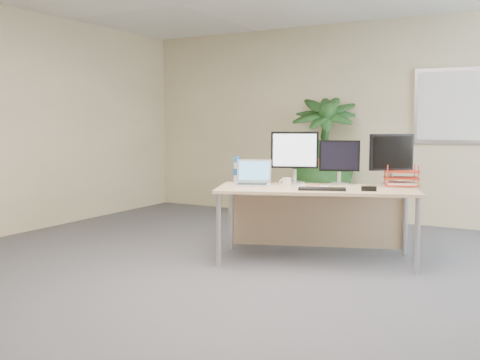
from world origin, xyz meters
The scene contains 17 objects.
floor centered at (0.00, 0.00, 0.00)m, with size 8.00×8.00×0.00m, color #4A4A50.
back_wall centered at (0.00, 4.00, 1.35)m, with size 7.00×0.04×2.70m, color #C3B48A.
whiteboard centered at (1.20, 3.97, 1.55)m, with size 1.30×0.04×0.95m.
desk centered at (0.10, 1.69, 0.57)m, with size 2.04×1.40×0.72m.
floor_plant centered at (-0.59, 3.70, 0.75)m, with size 0.84×0.84×1.50m, color #163915.
monitor_left centered at (-0.16, 1.75, 1.02)m, with size 0.46×0.22×0.53m.
monitor_right centered at (0.25, 1.92, 0.98)m, with size 0.39×0.18×0.44m.
monitor_dark centered at (0.73, 2.05, 1.01)m, with size 0.36×0.35×0.51m.
laptop centered at (-0.49, 1.47, 0.78)m, with size 0.43×0.40×0.25m.
keyboard centered at (0.26, 1.42, 0.73)m, with size 0.43×0.14×0.02m, color black.
coffee_mug centered at (-0.12, 1.45, 0.77)m, with size 0.12×0.08×0.09m.
spiral_notebook centered at (0.11, 1.57, 0.73)m, with size 0.26×0.20×0.01m, color white.
orange_pen centered at (0.11, 1.58, 0.74)m, with size 0.01×0.01×0.14m, color orange.
yellow_highlighter centered at (0.31, 1.61, 0.73)m, with size 0.02×0.02×0.13m, color yellow.
water_bottle centered at (-0.73, 1.56, 0.85)m, with size 0.07×0.07×0.27m.
letter_tray centered at (0.82, 2.09, 0.79)m, with size 0.38×0.33×0.15m.
stapler centered at (0.66, 1.55, 0.74)m, with size 0.14×0.04×0.05m, color black.
Camera 1 is at (1.98, -3.21, 1.33)m, focal length 40.00 mm.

